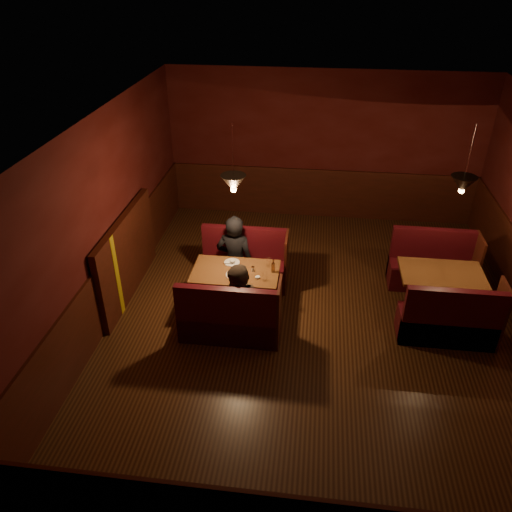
# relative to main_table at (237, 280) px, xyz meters

# --- Properties ---
(room) EXTENTS (6.02, 7.02, 2.92)m
(room) POSITION_rel_main_table_xyz_m (0.90, -0.12, 0.53)
(room) COLOR black
(room) RESTS_ON ground
(main_table) EXTENTS (1.26, 0.77, 0.88)m
(main_table) POSITION_rel_main_table_xyz_m (0.00, 0.00, 0.00)
(main_table) COLOR #4C230F
(main_table) RESTS_ON ground
(main_bench_far) EXTENTS (1.39, 0.50, 0.95)m
(main_bench_far) POSITION_rel_main_table_xyz_m (0.01, 0.71, -0.22)
(main_bench_far) COLOR #360E13
(main_bench_far) RESTS_ON ground
(main_bench_near) EXTENTS (1.39, 0.50, 0.95)m
(main_bench_near) POSITION_rel_main_table_xyz_m (0.01, -0.72, -0.22)
(main_bench_near) COLOR #360E13
(main_bench_near) RESTS_ON ground
(second_table) EXTENTS (1.19, 0.76, 0.67)m
(second_table) POSITION_rel_main_table_xyz_m (2.97, 0.34, -0.02)
(second_table) COLOR #4C230F
(second_table) RESTS_ON ground
(second_bench_far) EXTENTS (1.32, 0.49, 0.94)m
(second_bench_far) POSITION_rel_main_table_xyz_m (3.00, 1.05, -0.22)
(second_bench_far) COLOR #360E13
(second_bench_far) RESTS_ON ground
(second_bench_near) EXTENTS (1.32, 0.49, 0.94)m
(second_bench_near) POSITION_rel_main_table_xyz_m (3.00, -0.38, -0.22)
(second_bench_near) COLOR #360E13
(second_bench_near) RESTS_ON ground
(diner_a) EXTENTS (0.62, 0.44, 1.62)m
(diner_a) POSITION_rel_main_table_xyz_m (-0.12, 0.57, 0.29)
(diner_a) COLOR black
(diner_a) RESTS_ON ground
(diner_b) EXTENTS (0.77, 0.64, 1.46)m
(diner_b) POSITION_rel_main_table_xyz_m (0.15, -0.59, 0.21)
(diner_b) COLOR #342820
(diner_b) RESTS_ON ground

